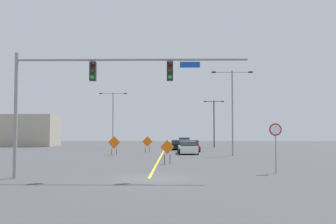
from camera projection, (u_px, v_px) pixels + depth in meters
ground at (149, 179)px, 20.97m from camera, size 146.65×146.65×0.00m
road_centre_stripe at (166, 147)px, 61.66m from camera, size 0.16×81.47×0.01m
traffic_signal_assembly at (94, 82)px, 21.26m from camera, size 12.83×0.44×6.90m
stop_sign at (276, 138)px, 23.56m from camera, size 0.76×0.07×3.04m
street_lamp_far_right at (113, 115)px, 57.34m from camera, size 4.13×0.24×8.21m
street_lamp_mid_left at (232, 105)px, 39.95m from camera, size 4.25×0.24×8.78m
street_lamp_far_left at (214, 119)px, 59.11m from camera, size 3.07×0.24×7.16m
construction_sign_median_far at (167, 149)px, 29.85m from camera, size 1.08×0.31×1.88m
construction_sign_median_near at (114, 143)px, 41.40m from camera, size 1.35×0.29×2.00m
construction_sign_right_shoulder at (147, 142)px, 46.34m from camera, size 1.25×0.28×1.89m
car_red_mid at (191, 146)px, 48.22m from camera, size 2.15×4.46×1.40m
car_black_approaching at (178, 145)px, 52.22m from camera, size 2.19×4.34×1.31m
car_white_distant at (188, 148)px, 42.93m from camera, size 2.29×4.66×1.41m
car_blue_near at (184, 142)px, 64.96m from camera, size 2.28×4.46×1.40m
roadside_building_west at (20, 130)px, 64.03m from camera, size 11.83×5.96×5.18m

